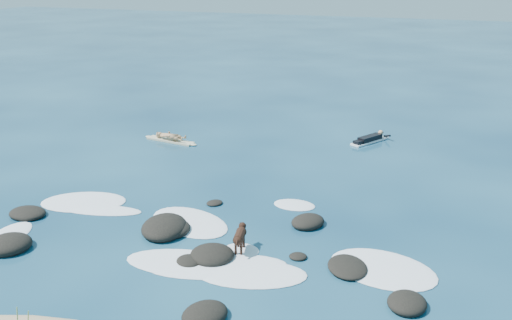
% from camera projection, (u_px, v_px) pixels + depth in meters
% --- Properties ---
extents(ground, '(160.00, 160.00, 0.00)m').
position_uv_depth(ground, '(225.00, 225.00, 18.50)').
color(ground, '#0A2642').
rests_on(ground, ground).
extents(reef_rocks, '(13.79, 7.47, 0.58)m').
position_uv_depth(reef_rocks, '(179.00, 245.00, 16.96)').
color(reef_rocks, black).
rests_on(reef_rocks, ground).
extents(breaking_foam, '(14.18, 7.09, 0.12)m').
position_uv_depth(breaking_foam, '(200.00, 242.00, 17.35)').
color(breaking_foam, white).
rests_on(breaking_foam, ground).
extents(standing_surfer_rig, '(3.02, 0.88, 1.72)m').
position_uv_depth(standing_surfer_rig, '(170.00, 128.00, 27.04)').
color(standing_surfer_rig, beige).
rests_on(standing_surfer_rig, ground).
extents(paddling_surfer_rig, '(1.68, 2.37, 0.43)m').
position_uv_depth(paddling_surfer_rig, '(370.00, 139.00, 27.14)').
color(paddling_surfer_rig, white).
rests_on(paddling_surfer_rig, ground).
extents(dog, '(0.48, 1.22, 0.78)m').
position_uv_depth(dog, '(240.00, 235.00, 16.63)').
color(dog, black).
rests_on(dog, ground).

